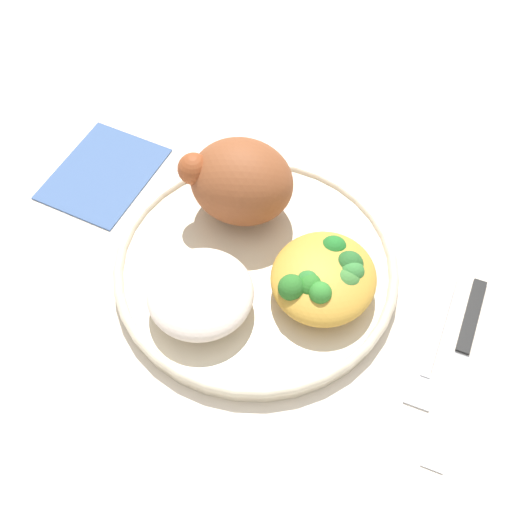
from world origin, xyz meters
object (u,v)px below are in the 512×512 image
(roasted_chicken, at_px, (240,181))
(mac_cheese_with_broccoli, at_px, (325,277))
(rice_pile, at_px, (200,294))
(napkin, at_px, (104,173))
(knife, at_px, (463,351))
(plate, at_px, (256,268))
(fork, at_px, (434,345))

(roasted_chicken, height_order, mac_cheese_with_broccoli, roasted_chicken)
(rice_pile, bearing_deg, napkin, -37.69)
(napkin, bearing_deg, knife, 167.44)
(roasted_chicken, distance_m, napkin, 0.17)
(plate, distance_m, knife, 0.20)
(plate, height_order, rice_pile, rice_pile)
(roasted_chicken, relative_size, napkin, 0.86)
(rice_pile, distance_m, knife, 0.23)
(roasted_chicken, distance_m, mac_cheese_with_broccoli, 0.12)
(rice_pile, distance_m, fork, 0.21)
(rice_pile, xyz_separation_m, knife, (-0.23, -0.04, -0.03))
(knife, xyz_separation_m, napkin, (0.39, -0.09, -0.00))
(plate, distance_m, mac_cheese_with_broccoli, 0.07)
(napkin, bearing_deg, mac_cheese_with_broccoli, 163.96)
(fork, bearing_deg, napkin, -13.65)
(plate, xyz_separation_m, fork, (-0.17, 0.02, -0.01))
(mac_cheese_with_broccoli, relative_size, fork, 0.70)
(rice_pile, xyz_separation_m, fork, (-0.20, -0.04, -0.03))
(fork, distance_m, knife, 0.02)
(napkin, bearing_deg, fork, 166.35)
(plate, xyz_separation_m, mac_cheese_with_broccoli, (-0.07, 0.01, 0.03))
(plate, xyz_separation_m, napkin, (0.19, -0.07, -0.01))
(mac_cheese_with_broccoli, height_order, knife, mac_cheese_with_broccoli)
(plate, distance_m, napkin, 0.20)
(rice_pile, relative_size, napkin, 0.77)
(fork, height_order, napkin, fork)
(mac_cheese_with_broccoli, distance_m, napkin, 0.27)
(plate, height_order, roasted_chicken, roasted_chicken)
(rice_pile, height_order, napkin, rice_pile)
(plate, distance_m, roasted_chicken, 0.08)
(roasted_chicken, relative_size, knife, 0.55)
(roasted_chicken, bearing_deg, plate, 122.28)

